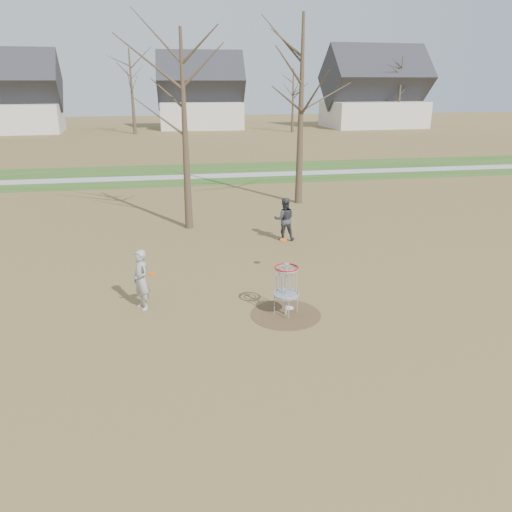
{
  "coord_description": "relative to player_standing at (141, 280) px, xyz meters",
  "views": [
    {
      "loc": [
        -2.79,
        -11.2,
        5.63
      ],
      "look_at": [
        -0.5,
        1.5,
        1.1
      ],
      "focal_mm": 35.0,
      "sensor_mm": 36.0,
      "label": 1
    }
  ],
  "objects": [
    {
      "name": "player_throwing",
      "position": [
        5.01,
        5.15,
        0.01
      ],
      "size": [
        0.84,
        0.69,
        1.61
      ],
      "primitive_type": "imported",
      "rotation": [
        0.0,
        0.0,
        3.03
      ],
      "color": "#35353A",
      "rests_on": "ground"
    },
    {
      "name": "houses_row",
      "position": [
        7.91,
        51.52,
        2.72
      ],
      "size": [
        56.51,
        10.01,
        7.26
      ],
      "color": "silver",
      "rests_on": "ground"
    },
    {
      "name": "disc_golf_basket",
      "position": [
        3.59,
        -1.04,
        0.12
      ],
      "size": [
        0.64,
        0.64,
        1.35
      ],
      "color": "#9EA3AD",
      "rests_on": "ground"
    },
    {
      "name": "player_standing",
      "position": [
        0.0,
        0.0,
        0.0
      ],
      "size": [
        0.63,
        0.7,
        1.6
      ],
      "primitive_type": "imported",
      "rotation": [
        0.0,
        0.0,
        -1.04
      ],
      "color": "#A3A3A3",
      "rests_on": "ground"
    },
    {
      "name": "bare_trees",
      "position": [
        5.37,
        34.74,
        4.55
      ],
      "size": [
        52.62,
        44.98,
        9.0
      ],
      "color": "#382B1E",
      "rests_on": "ground"
    },
    {
      "name": "green_band",
      "position": [
        3.59,
        19.96,
        -0.79
      ],
      "size": [
        160.0,
        8.0,
        0.01
      ],
      "primitive_type": "cube",
      "color": "#2D5119",
      "rests_on": "ground"
    },
    {
      "name": "disc_grounded",
      "position": [
        3.77,
        -0.72,
        -0.78
      ],
      "size": [
        0.22,
        0.22,
        0.02
      ],
      "primitive_type": "cylinder",
      "color": "white",
      "rests_on": "dirt_circle"
    },
    {
      "name": "ground",
      "position": [
        3.59,
        -1.04,
        -0.8
      ],
      "size": [
        160.0,
        160.0,
        0.0
      ],
      "primitive_type": "plane",
      "color": "brown",
      "rests_on": "ground"
    },
    {
      "name": "discs_in_play",
      "position": [
        2.33,
        0.88,
        0.25
      ],
      "size": [
        4.1,
        2.19,
        0.1
      ],
      "color": "#FF610D",
      "rests_on": "ground"
    },
    {
      "name": "footpath",
      "position": [
        3.59,
        18.96,
        -0.78
      ],
      "size": [
        160.0,
        1.5,
        0.01
      ],
      "primitive_type": "cube",
      "color": "#9E9E99",
      "rests_on": "green_band"
    },
    {
      "name": "dirt_circle",
      "position": [
        3.59,
        -1.04,
        -0.79
      ],
      "size": [
        1.8,
        1.8,
        0.01
      ],
      "primitive_type": "cylinder",
      "color": "#47331E",
      "rests_on": "ground"
    }
  ]
}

